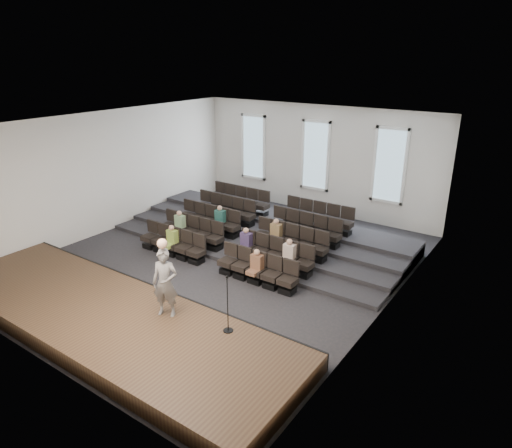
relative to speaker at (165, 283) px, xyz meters
The scene contains 14 objects.
ground 4.74m from the speaker, 109.69° to the left, with size 14.00×14.00×0.00m, color black.
ceiling 5.74m from the speaker, 109.69° to the left, with size 12.00×14.00×0.02m, color white.
wall_back 11.41m from the speaker, 97.68° to the left, with size 12.00×0.04×5.00m, color silver.
wall_front 3.33m from the speaker, 118.69° to the right, with size 12.00×0.04×5.00m, color silver.
wall_left 8.71m from the speaker, 150.62° to the left, with size 0.04×14.00×5.00m, color silver.
wall_right 6.27m from the speaker, 43.32° to the left, with size 0.04×14.00×5.00m, color silver.
stage 2.12m from the speaker, 150.61° to the right, with size 11.80×3.60×0.50m, color #3D2C1A.
stage_lip 2.15m from the speaker, 148.96° to the left, with size 11.80×0.06×0.52m, color black.
risers 7.67m from the speaker, 101.58° to the left, with size 11.80×4.80×0.60m.
seating_rows 6.03m from the speaker, 104.71° to the left, with size 6.80×4.70×1.67m.
windows 11.37m from the speaker, 97.73° to the left, with size 8.44×0.10×3.24m.
audience 4.95m from the speaker, 106.78° to the left, with size 5.45×2.64×1.10m.
speaker is the anchor object (origin of this frame).
mic_stand 1.94m from the speaker, ahead, with size 0.26×0.26×1.58m.
Camera 1 is at (9.62, -11.67, 7.18)m, focal length 32.00 mm.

